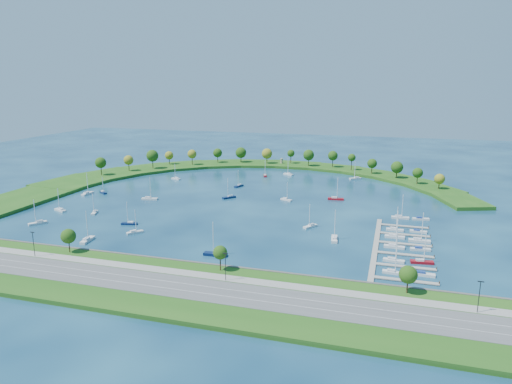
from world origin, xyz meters
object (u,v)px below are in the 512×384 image
(dock_system, at_px, (393,248))
(moored_boat_13, at_px, (216,253))
(moored_boat_7, at_px, (229,197))
(moored_boat_18, at_px, (38,222))
(moored_boat_14, at_px, (94,212))
(docked_boat_9, at_px, (418,231))
(docked_boat_0, at_px, (393,271))
(docked_boat_5, at_px, (420,249))
(moored_boat_19, at_px, (129,223))
(moored_boat_17, at_px, (149,198))
(moored_boat_1, at_px, (355,178))
(moored_boat_4, at_px, (103,192))
(moored_boat_8, at_px, (239,185))
(docked_boat_7, at_px, (419,240))
(moored_boat_11, at_px, (135,231))
(docked_boat_3, at_px, (422,261))
(moored_boat_3, at_px, (310,226))
(docked_boat_2, at_px, (394,260))
(docked_boat_11, at_px, (421,219))
(moored_boat_9, at_px, (87,193))
(docked_boat_8, at_px, (395,229))
(docked_boat_10, at_px, (400,217))
(docked_boat_4, at_px, (394,246))
(docked_boat_1, at_px, (423,274))
(moored_boat_5, at_px, (289,174))
(moored_boat_16, at_px, (336,198))
(harbor_tower, at_px, (282,161))
(moored_boat_10, at_px, (176,178))
(moored_boat_12, at_px, (87,239))
(moored_boat_0, at_px, (286,199))
(moored_boat_6, at_px, (60,209))
(moored_boat_15, at_px, (334,238))
(docked_boat_6, at_px, (394,236))

(dock_system, xyz_separation_m, moored_boat_13, (-68.88, -29.00, 0.63))
(moored_boat_7, bearing_deg, moored_boat_18, -5.07)
(moored_boat_14, bearing_deg, docked_boat_9, 74.30)
(docked_boat_0, bearing_deg, moored_boat_7, 141.05)
(docked_boat_5, bearing_deg, moored_boat_19, 173.11)
(moored_boat_13, bearing_deg, moored_boat_17, -47.96)
(moored_boat_1, relative_size, moored_boat_4, 1.20)
(moored_boat_8, distance_m, docked_boat_7, 137.82)
(moored_boat_11, bearing_deg, docked_boat_3, -48.78)
(moored_boat_3, distance_m, docked_boat_2, 52.08)
(docked_boat_11, bearing_deg, moored_boat_9, 171.56)
(docked_boat_0, distance_m, docked_boat_8, 52.65)
(docked_boat_5, height_order, docked_boat_10, docked_boat_10)
(moored_boat_7, distance_m, docked_boat_4, 113.91)
(dock_system, xyz_separation_m, moored_boat_8, (-100.44, 93.45, 0.54))
(docked_boat_1, distance_m, docked_boat_5, 27.06)
(moored_boat_9, bearing_deg, docked_boat_10, -86.80)
(moored_boat_14, relative_size, docked_boat_2, 0.92)
(dock_system, height_order, moored_boat_5, moored_boat_5)
(moored_boat_5, xyz_separation_m, docked_boat_11, (89.95, -93.75, -0.32))
(moored_boat_9, xyz_separation_m, moored_boat_16, (149.37, 31.16, 0.01))
(harbor_tower, bearing_deg, moored_boat_7, -92.12)
(moored_boat_8, distance_m, docked_boat_4, 136.61)
(harbor_tower, distance_m, moored_boat_8, 85.07)
(moored_boat_5, bearing_deg, docked_boat_5, 154.99)
(moored_boat_10, relative_size, moored_boat_12, 0.81)
(docked_boat_11, bearing_deg, docked_boat_5, -101.42)
(moored_boat_17, xyz_separation_m, docked_boat_5, (150.66, -43.64, -0.35))
(moored_boat_12, bearing_deg, moored_boat_4, 22.29)
(moored_boat_0, relative_size, docked_boat_7, 0.80)
(dock_system, xyz_separation_m, docked_boat_0, (0.23, -27.21, 0.54))
(moored_boat_6, distance_m, moored_boat_8, 112.17)
(dock_system, xyz_separation_m, moored_boat_7, (-96.01, 62.05, 0.57))
(docked_boat_1, height_order, docked_boat_8, docked_boat_8)
(moored_boat_11, bearing_deg, moored_boat_5, 27.68)
(moored_boat_10, relative_size, moored_boat_16, 0.81)
(moored_boat_8, xyz_separation_m, moored_boat_17, (-39.53, -48.69, 0.07))
(moored_boat_3, bearing_deg, moored_boat_15, 73.89)
(moored_boat_1, height_order, docked_boat_4, moored_boat_1)
(dock_system, distance_m, docked_boat_6, 14.66)
(docked_boat_6, relative_size, docked_boat_10, 0.99)
(moored_boat_3, xyz_separation_m, docked_boat_1, (49.58, -45.23, -0.28))
(harbor_tower, bearing_deg, docked_boat_6, -60.63)
(moored_boat_5, xyz_separation_m, docked_boat_0, (77.59, -168.43, -0.04))
(moored_boat_6, bearing_deg, docked_boat_11, -145.77)
(moored_boat_12, xyz_separation_m, docked_boat_9, (140.09, 54.99, -0.38))
(harbor_tower, xyz_separation_m, docked_boat_2, (91.94, -193.10, -3.21))
(moored_boat_10, distance_m, docked_boat_9, 179.00)
(moored_boat_4, distance_m, docked_boat_10, 178.82)
(moored_boat_6, bearing_deg, docked_boat_7, -156.51)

